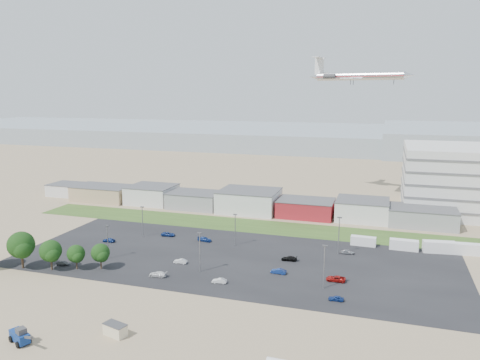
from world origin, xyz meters
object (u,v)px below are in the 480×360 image
at_px(portable_shed, 115,330).
at_px(parked_car_13, 219,281).
at_px(parked_car_3, 158,274).
at_px(parked_car_8, 348,252).
at_px(parked_car_1, 278,271).
at_px(parked_car_5, 109,240).
at_px(parked_car_6, 205,239).
at_px(parked_car_2, 336,298).
at_px(airliner, 359,76).
at_px(parked_car_0, 336,279).
at_px(parked_car_12, 289,258).
at_px(parked_car_10, 64,263).
at_px(parked_car_9, 168,234).
at_px(box_trailer_a, 363,241).
at_px(parked_car_4, 180,261).
at_px(telehandler, 20,335).

xyz_separation_m(portable_shed, parked_car_13, (10.20, 28.87, -0.58)).
height_order(parked_car_3, parked_car_8, parked_car_3).
distance_m(parked_car_1, parked_car_5, 55.67).
bearing_deg(parked_car_6, parked_car_2, -119.80).
distance_m(airliner, parked_car_1, 108.79).
xyz_separation_m(parked_car_0, parked_car_2, (1.25, -10.87, -0.08)).
relative_size(airliner, parked_car_12, 10.30).
relative_size(parked_car_6, parked_car_8, 1.20).
bearing_deg(parked_car_10, parked_car_8, -73.70).
relative_size(parked_car_1, parked_car_9, 0.90).
relative_size(parked_car_8, parked_car_12, 0.87).
relative_size(portable_shed, parked_car_12, 1.07).
bearing_deg(parked_car_2, parked_car_1, -128.31).
height_order(parked_car_6, parked_car_13, parked_car_6).
bearing_deg(parked_car_5, box_trailer_a, 102.37).
height_order(parked_car_1, parked_car_6, parked_car_6).
bearing_deg(parked_car_12, parked_car_4, -72.05).
bearing_deg(parked_car_6, parked_car_10, 142.10).
bearing_deg(box_trailer_a, portable_shed, -119.17).
bearing_deg(parked_car_3, parked_car_5, -130.82).
bearing_deg(parked_car_2, parked_car_12, -147.17).
xyz_separation_m(parked_car_6, parked_car_9, (-12.98, 1.43, -0.04)).
xyz_separation_m(parked_car_0, parked_car_3, (-42.32, -10.34, -0.01)).
bearing_deg(portable_shed, parked_car_6, 110.46).
xyz_separation_m(telehandler, parked_car_3, (9.43, 35.60, -0.95)).
bearing_deg(parked_car_4, parked_car_0, 87.60).
bearing_deg(parked_car_9, parked_car_13, -140.64).
bearing_deg(portable_shed, parked_car_1, 75.59).
distance_m(airliner, parked_car_13, 119.57).
xyz_separation_m(parked_car_6, parked_car_12, (28.11, -8.66, -0.03)).
bearing_deg(parked_car_3, parked_car_12, 121.52).
bearing_deg(parked_car_0, portable_shed, -45.07).
bearing_deg(parked_car_8, parked_car_6, 84.89).
xyz_separation_m(parked_car_12, parked_car_13, (-12.85, -19.95, -0.04)).
distance_m(parked_car_8, parked_car_10, 77.39).
xyz_separation_m(box_trailer_a, parked_car_6, (-46.54, -10.60, -0.72)).
height_order(portable_shed, parked_car_9, portable_shed).
height_order(parked_car_3, parked_car_4, parked_car_3).
height_order(parked_car_5, parked_car_13, parked_car_5).
bearing_deg(parked_car_5, parked_car_4, 67.93).
relative_size(portable_shed, box_trailer_a, 0.63).
xyz_separation_m(parked_car_1, parked_car_3, (-28.04, -10.87, -0.01)).
relative_size(portable_shed, parked_car_1, 1.17).
relative_size(airliner, parked_car_6, 9.89).
xyz_separation_m(parked_car_2, parked_car_10, (-70.87, -0.01, -0.02)).
xyz_separation_m(parked_car_0, parked_car_1, (-14.28, 0.54, -0.01)).
relative_size(parked_car_4, parked_car_5, 0.96).
xyz_separation_m(airliner, parked_car_3, (-39.69, -106.32, -50.90)).
xyz_separation_m(parked_car_4, parked_car_13, (14.38, -9.19, -0.02)).
bearing_deg(box_trailer_a, parked_car_3, -137.51).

